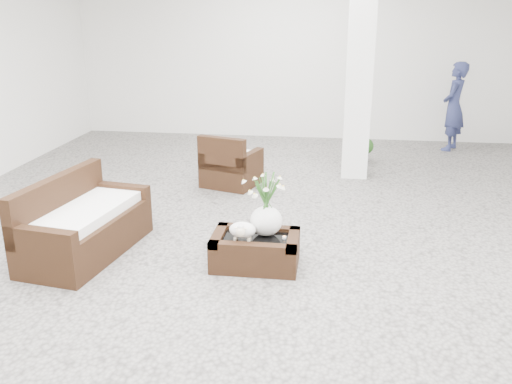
# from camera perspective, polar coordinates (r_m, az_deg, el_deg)

# --- Properties ---
(ground) EXTENTS (11.00, 11.00, 0.00)m
(ground) POSITION_cam_1_polar(r_m,az_deg,el_deg) (6.50, 0.12, -4.91)
(ground) COLOR gray
(ground) RESTS_ON ground
(column) EXTENTS (0.40, 0.40, 3.50)m
(column) POSITION_cam_1_polar(r_m,az_deg,el_deg) (8.76, 10.74, 12.74)
(column) COLOR white
(column) RESTS_ON ground
(coffee_table) EXTENTS (0.90, 0.60, 0.31)m
(coffee_table) POSITION_cam_1_polar(r_m,az_deg,el_deg) (5.81, -0.06, -6.20)
(coffee_table) COLOR #351E0F
(coffee_table) RESTS_ON ground
(sheep_figurine) EXTENTS (0.28, 0.23, 0.21)m
(sheep_figurine) POSITION_cam_1_polar(r_m,az_deg,el_deg) (5.63, -1.41, -4.13)
(sheep_figurine) COLOR white
(sheep_figurine) RESTS_ON coffee_table
(planter_narcissus) EXTENTS (0.44, 0.44, 0.80)m
(planter_narcissus) POSITION_cam_1_polar(r_m,az_deg,el_deg) (5.68, 1.08, -0.73)
(planter_narcissus) COLOR white
(planter_narcissus) RESTS_ON coffee_table
(tealight) EXTENTS (0.04, 0.04, 0.03)m
(tealight) POSITION_cam_1_polar(r_m,az_deg,el_deg) (5.73, 2.95, -4.72)
(tealight) COLOR white
(tealight) RESTS_ON coffee_table
(armchair) EXTENTS (0.94, 0.92, 0.81)m
(armchair) POSITION_cam_1_polar(r_m,az_deg,el_deg) (8.37, -2.57, 3.41)
(armchair) COLOR #351E0F
(armchair) RESTS_ON ground
(loveseat) EXTENTS (1.01, 1.71, 0.86)m
(loveseat) POSITION_cam_1_polar(r_m,az_deg,el_deg) (6.27, -17.34, -2.47)
(loveseat) COLOR #351E0F
(loveseat) RESTS_ON ground
(topiary) EXTENTS (0.41, 0.41, 1.52)m
(topiary) POSITION_cam_1_polar(r_m,az_deg,el_deg) (9.69, 10.50, 7.37)
(topiary) COLOR #1B3F14
(topiary) RESTS_ON ground
(shopper) EXTENTS (0.62, 0.72, 1.66)m
(shopper) POSITION_cam_1_polar(r_m,az_deg,el_deg) (11.10, 19.86, 8.35)
(shopper) COLOR navy
(shopper) RESTS_ON ground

